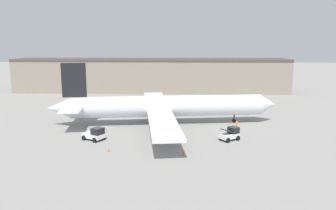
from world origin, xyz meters
The scene contains 8 objects.
ground_plane centered at (0.00, 0.00, 0.00)m, with size 400.00×400.00×0.00m, color gray.
terminal_building centered at (-6.75, 42.19, 5.14)m, with size 83.52×12.18×10.27m.
airplane centered at (-1.00, -0.13, 3.38)m, with size 42.81×40.49×11.54m.
ground_crew_worker centered at (12.12, -4.18, 0.94)m, with size 0.39×0.39×1.76m.
baggage_tug centered at (-11.07, -10.80, 0.98)m, with size 3.82×3.44×2.08m.
belt_loader_truck centered at (10.17, -9.95, 0.98)m, with size 3.42×3.19×2.04m.
safety_cone_near centered at (-7.74, -16.19, 0.28)m, with size 0.36×0.36×0.55m.
safety_cone_far centered at (2.77, -16.99, 0.28)m, with size 0.36×0.36×0.55m.
Camera 1 is at (2.13, -59.78, 15.02)m, focal length 35.00 mm.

